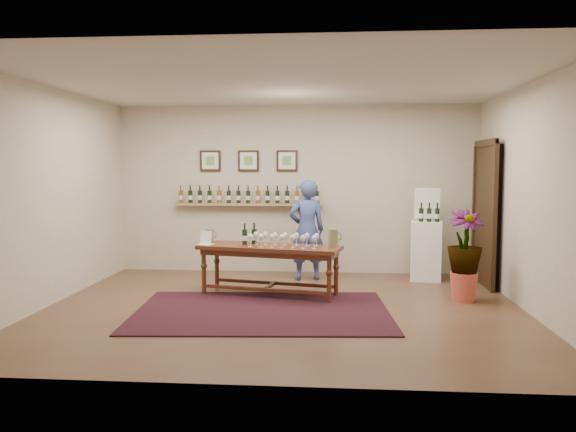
# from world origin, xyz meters

# --- Properties ---
(ground) EXTENTS (6.00, 6.00, 0.00)m
(ground) POSITION_xyz_m (0.00, 0.00, 0.00)
(ground) COLOR #543325
(ground) RESTS_ON ground
(room_shell) EXTENTS (6.00, 6.00, 6.00)m
(room_shell) POSITION_xyz_m (2.11, 1.86, 1.12)
(room_shell) COLOR beige
(room_shell) RESTS_ON ground
(rug) EXTENTS (3.23, 2.28, 0.02)m
(rug) POSITION_xyz_m (-0.24, -0.19, 0.01)
(rug) COLOR #4A140D
(rug) RESTS_ON ground
(tasting_table) EXTENTS (2.05, 1.02, 0.70)m
(tasting_table) POSITION_xyz_m (-0.25, 0.73, 0.59)
(tasting_table) COLOR #491712
(tasting_table) RESTS_ON ground
(table_glasses) EXTENTS (1.39, 0.51, 0.19)m
(table_glasses) POSITION_xyz_m (-0.04, 0.65, 0.79)
(table_glasses) COLOR silver
(table_glasses) RESTS_ON tasting_table
(table_bottles) EXTENTS (0.29, 0.20, 0.28)m
(table_bottles) POSITION_xyz_m (-0.54, 0.83, 0.84)
(table_bottles) COLOR black
(table_bottles) RESTS_ON tasting_table
(pitcher_left) EXTENTS (0.15, 0.15, 0.21)m
(pitcher_left) POSITION_xyz_m (-1.13, 0.91, 0.80)
(pitcher_left) COLOR olive
(pitcher_left) RESTS_ON tasting_table
(pitcher_right) EXTENTS (0.20, 0.20, 0.24)m
(pitcher_right) POSITION_xyz_m (0.62, 0.68, 0.82)
(pitcher_right) COLOR olive
(pitcher_right) RESTS_ON tasting_table
(menu_card) EXTENTS (0.25, 0.21, 0.19)m
(menu_card) POSITION_xyz_m (-1.16, 0.79, 0.79)
(menu_card) COLOR white
(menu_card) RESTS_ON tasting_table
(display_pedestal) EXTENTS (0.53, 0.53, 0.93)m
(display_pedestal) POSITION_xyz_m (2.08, 1.98, 0.46)
(display_pedestal) COLOR white
(display_pedestal) RESTS_ON ground
(pedestal_bottles) EXTENTS (0.33, 0.13, 0.32)m
(pedestal_bottles) POSITION_xyz_m (2.11, 1.89, 1.09)
(pedestal_bottles) COLOR black
(pedestal_bottles) RESTS_ON display_pedestal
(info_sign) EXTENTS (0.39, 0.08, 0.54)m
(info_sign) POSITION_xyz_m (2.10, 2.09, 1.20)
(info_sign) COLOR white
(info_sign) RESTS_ON display_pedestal
(potted_plant) EXTENTS (0.68, 0.68, 1.05)m
(potted_plant) POSITION_xyz_m (2.36, 0.59, 0.61)
(potted_plant) COLOR #CA5443
(potted_plant) RESTS_ON ground
(person) EXTENTS (0.65, 0.50, 1.58)m
(person) POSITION_xyz_m (0.21, 1.84, 0.79)
(person) COLOR #3B4E8D
(person) RESTS_ON ground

